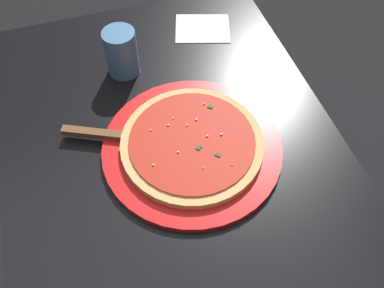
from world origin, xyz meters
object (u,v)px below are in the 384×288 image
object	(u,v)px
napkin_folded_right	(203,28)
pizza	(192,143)
serving_plate	(192,148)
pizza_server	(111,136)
cup_tall_drink	(122,53)

from	to	relation	value
napkin_folded_right	pizza	bearing A→B (deg)	-21.51
serving_plate	pizza	distance (m)	0.02
pizza	pizza_server	world-z (taller)	pizza
pizza	cup_tall_drink	distance (m)	0.29
napkin_folded_right	pizza_server	bearing A→B (deg)	-45.76
napkin_folded_right	serving_plate	bearing A→B (deg)	-21.51
cup_tall_drink	serving_plate	bearing A→B (deg)	17.54
pizza_server	cup_tall_drink	xyz separation A→B (m)	(-0.20, 0.07, 0.04)
pizza_server	napkin_folded_right	distance (m)	0.42
cup_tall_drink	napkin_folded_right	world-z (taller)	cup_tall_drink
pizza	pizza_server	size ratio (longest dim) A/B	1.37
serving_plate	napkin_folded_right	world-z (taller)	serving_plate
pizza_server	pizza	bearing A→B (deg)	65.00
pizza	napkin_folded_right	size ratio (longest dim) A/B	2.07
pizza	napkin_folded_right	xyz separation A→B (m)	(-0.37, 0.15, -0.02)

